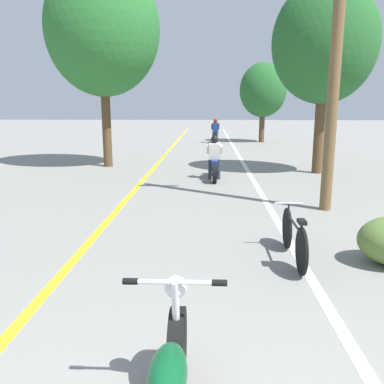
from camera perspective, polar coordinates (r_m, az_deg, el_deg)
The scene contains 9 objects.
lane_stripe_center at distance 14.46m, azimuth -5.49°, elevation 3.27°, with size 0.14×48.00×0.01m, color yellow.
lane_stripe_edge at distance 14.39m, azimuth 7.71°, elevation 3.17°, with size 0.14×48.00×0.01m, color white.
utility_pole at distance 9.14m, azimuth 19.81°, elevation 21.28°, with size 1.10×0.24×7.37m.
roadside_tree_right_near at distance 14.12m, azimuth 18.14°, elevation 19.25°, with size 3.29×2.96×6.02m.
roadside_tree_right_far at distance 25.07m, azimuth 9.95°, elevation 13.89°, with size 2.76×2.49×4.66m.
roadside_tree_left at distance 15.35m, azimuth -12.46°, elevation 21.38°, with size 3.96×3.56×7.05m.
motorcycle_rider_lead at distance 12.38m, azimuth 3.16°, elevation 4.14°, with size 0.50×1.93×1.32m.
motorcycle_rider_far at distance 24.13m, azimuth 3.29°, elevation 8.16°, with size 0.50×2.06×1.44m.
bicycle_parked at distance 6.10m, azimuth 14.11°, elevation -6.15°, with size 0.44×1.67×0.75m.
Camera 1 is at (0.26, -1.03, 2.23)m, focal length 38.00 mm.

